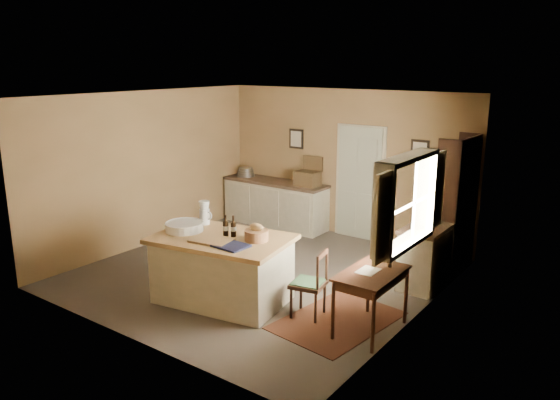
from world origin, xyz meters
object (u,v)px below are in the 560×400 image
at_px(work_island, 222,267).
at_px(writing_desk, 372,279).
at_px(sideboard, 276,202).
at_px(shelving_unit, 459,205).
at_px(desk_chair, 308,284).
at_px(right_cabinet, 426,255).

bearing_deg(work_island, writing_desk, 0.91).
height_order(sideboard, writing_desk, sideboard).
relative_size(work_island, shelving_unit, 0.93).
distance_m(writing_desk, shelving_unit, 2.61).
height_order(sideboard, desk_chair, sideboard).
height_order(desk_chair, right_cabinet, right_cabinet).
bearing_deg(writing_desk, work_island, -169.37).
bearing_deg(desk_chair, shelving_unit, 58.01).
bearing_deg(right_cabinet, sideboard, 162.02).
bearing_deg(desk_chair, work_island, -178.60).
distance_m(desk_chair, right_cabinet, 2.01).
bearing_deg(work_island, right_cabinet, 36.29).
relative_size(work_island, right_cabinet, 1.98).
relative_size(work_island, writing_desk, 2.01).
bearing_deg(work_island, sideboard, 105.06).
xyz_separation_m(work_island, desk_chair, (1.21, 0.28, -0.05)).
xyz_separation_m(desk_chair, shelving_unit, (0.98, 2.67, 0.62)).
relative_size(desk_chair, shelving_unit, 0.41).
distance_m(work_island, right_cabinet, 2.93).
xyz_separation_m(sideboard, writing_desk, (3.54, -2.88, 0.19)).
bearing_deg(sideboard, desk_chair, -47.67).
bearing_deg(shelving_unit, right_cabinet, -100.38).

